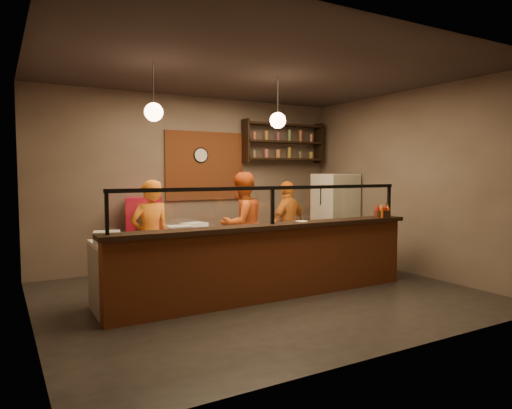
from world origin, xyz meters
TOP-DOWN VIEW (x-y plane):
  - floor at (0.00, 0.00)m, footprint 6.00×6.00m
  - ceiling at (0.00, 0.00)m, footprint 6.00×6.00m
  - wall_back at (0.00, 2.50)m, footprint 6.00×0.00m
  - wall_left at (-3.00, 0.00)m, footprint 0.00×5.00m
  - wall_right at (3.00, 0.00)m, footprint 0.00×5.00m
  - wall_front at (0.00, -2.50)m, footprint 6.00×0.00m
  - brick_patch at (0.20, 2.47)m, footprint 1.60×0.04m
  - service_counter at (0.00, -0.30)m, footprint 4.60×0.25m
  - counter_ledge at (0.00, -0.30)m, footprint 4.70×0.37m
  - worktop_cabinet at (0.00, 0.20)m, footprint 4.60×0.75m
  - worktop at (0.00, 0.20)m, footprint 4.60×0.75m
  - sneeze_guard at (0.00, -0.30)m, footprint 4.50×0.05m
  - wall_shelving at (1.90, 2.32)m, footprint 1.84×0.28m
  - wall_clock at (0.10, 2.46)m, footprint 0.30×0.04m
  - pendant_left at (-1.50, 0.20)m, footprint 0.24×0.24m
  - pendant_right at (0.40, 0.20)m, footprint 0.24×0.24m
  - cook_left at (-1.38, 0.84)m, footprint 0.67×0.50m
  - cook_mid at (0.30, 1.18)m, footprint 0.99×0.85m
  - cook_right at (1.32, 1.28)m, footprint 1.02×0.70m
  - fridge at (2.60, 1.50)m, footprint 0.75×0.71m
  - red_cooler at (-1.08, 2.15)m, footprint 0.73×0.70m
  - pizza_dough at (0.21, 0.15)m, footprint 0.50×0.50m
  - prep_tub_a at (-1.19, 0.16)m, footprint 0.34×0.28m
  - prep_tub_b at (-0.87, 0.41)m, footprint 0.36×0.32m
  - prep_tub_c at (-2.15, 0.06)m, footprint 0.36×0.31m
  - rolling_pin at (-1.95, 0.26)m, footprint 0.36×0.27m
  - condiment_caddy at (2.03, -0.35)m, footprint 0.23×0.20m
  - pepper_mill at (2.20, -0.30)m, footprint 0.06×0.06m
  - small_plate at (0.52, -0.26)m, footprint 0.21×0.21m

SIDE VIEW (x-z plane):
  - floor at x=0.00m, z-range 0.00..0.00m
  - worktop_cabinet at x=0.00m, z-range 0.00..0.85m
  - service_counter at x=0.00m, z-range 0.00..1.00m
  - red_cooler at x=-1.08m, z-range 0.00..1.35m
  - cook_right at x=1.32m, z-range 0.00..1.61m
  - cook_left at x=-1.38m, z-range 0.00..1.67m
  - fridge at x=2.60m, z-range 0.00..1.75m
  - worktop at x=0.00m, z-range 0.85..0.90m
  - cook_mid at x=0.30m, z-range 0.00..1.78m
  - pizza_dough at x=0.21m, z-range 0.90..0.91m
  - rolling_pin at x=-1.95m, z-range 0.90..0.97m
  - prep_tub_c at x=-2.15m, z-range 0.90..1.06m
  - prep_tub_b at x=-0.87m, z-range 0.90..1.06m
  - prep_tub_a at x=-1.19m, z-range 0.90..1.06m
  - counter_ledge at x=0.00m, z-range 1.00..1.06m
  - small_plate at x=0.52m, z-range 1.06..1.07m
  - condiment_caddy at x=2.03m, z-range 1.06..1.17m
  - pepper_mill at x=2.20m, z-range 1.06..1.29m
  - sneeze_guard at x=0.00m, z-range 1.11..1.63m
  - wall_back at x=0.00m, z-range -1.40..4.60m
  - wall_left at x=-3.00m, z-range -0.90..4.10m
  - wall_right at x=3.00m, z-range -0.90..4.10m
  - wall_front at x=0.00m, z-range -1.40..4.60m
  - brick_patch at x=0.20m, z-range 1.25..2.55m
  - wall_clock at x=0.10m, z-range 1.95..2.25m
  - wall_shelving at x=1.90m, z-range 1.98..2.83m
  - pendant_left at x=-1.50m, z-range 2.17..2.94m
  - pendant_right at x=0.40m, z-range 2.17..2.94m
  - ceiling at x=0.00m, z-range 3.20..3.20m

